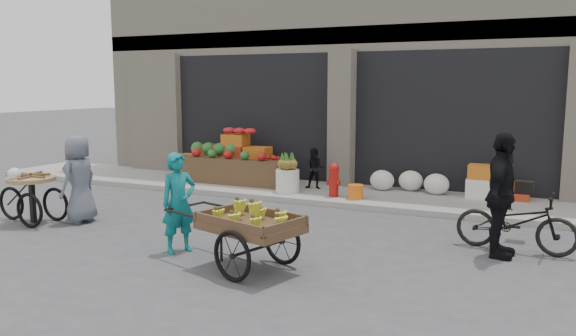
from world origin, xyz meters
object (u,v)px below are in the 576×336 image
at_px(orange_bucket, 356,192).
at_px(tricycle_cart, 32,192).
at_px(vendor_grey, 79,179).
at_px(bicycle, 516,222).
at_px(pineapple_bin, 288,181).
at_px(cyclist, 501,195).
at_px(fire_hydrant, 334,179).
at_px(seated_person, 315,169).
at_px(banana_cart, 248,220).
at_px(vendor_woman, 179,203).

height_order(orange_bucket, tricycle_cart, tricycle_cart).
relative_size(vendor_grey, bicycle, 0.92).
xyz_separation_m(pineapple_bin, cyclist, (4.59, -2.65, 0.53)).
xyz_separation_m(tricycle_cart, vendor_grey, (0.74, 0.41, 0.22)).
relative_size(fire_hydrant, vendor_grey, 0.45).
bearing_deg(seated_person, banana_cart, -87.24).
bearing_deg(cyclist, seated_person, 56.87).
xyz_separation_m(seated_person, vendor_grey, (-2.82, -4.24, 0.20)).
xyz_separation_m(seated_person, banana_cart, (1.19, -5.27, 0.10)).
xyz_separation_m(fire_hydrant, cyclist, (3.49, -2.60, 0.40)).
height_order(orange_bucket, vendor_woman, vendor_woman).
relative_size(fire_hydrant, cyclist, 0.39).
bearing_deg(fire_hydrant, bicycle, -30.80).
bearing_deg(vendor_grey, fire_hydrant, 132.04).
xyz_separation_m(orange_bucket, seated_person, (-1.20, 0.70, 0.31)).
xyz_separation_m(fire_hydrant, banana_cart, (0.49, -4.62, 0.18)).
xyz_separation_m(vendor_woman, cyclist, (4.31, 1.74, 0.16)).
relative_size(orange_bucket, tricycle_cart, 0.23).
distance_m(pineapple_bin, vendor_grey, 4.39).
relative_size(fire_hydrant, seated_person, 0.76).
height_order(banana_cart, bicycle, banana_cart).
distance_m(fire_hydrant, cyclist, 4.37).
bearing_deg(pineapple_bin, bicycle, -25.15).
height_order(fire_hydrant, seated_person, seated_person).
bearing_deg(bicycle, tricycle_cart, 107.41).
height_order(tricycle_cart, bicycle, tricycle_cart).
height_order(pineapple_bin, bicycle, bicycle).
relative_size(banana_cart, vendor_woman, 1.61).
relative_size(banana_cart, bicycle, 1.39).
bearing_deg(banana_cart, vendor_grey, -178.04).
relative_size(pineapple_bin, bicycle, 0.30).
relative_size(vendor_grey, cyclist, 0.87).
bearing_deg(vendor_woman, cyclist, -39.08).
bearing_deg(bicycle, pineapple_bin, 69.51).
relative_size(orange_bucket, bicycle, 0.19).
xyz_separation_m(vendor_grey, bicycle, (7.21, 1.39, -0.34)).
bearing_deg(seated_person, fire_hydrant, -52.88).
bearing_deg(fire_hydrant, banana_cart, -83.91).
xyz_separation_m(pineapple_bin, vendor_grey, (-2.42, -3.64, 0.42)).
height_order(pineapple_bin, seated_person, seated_person).
bearing_deg(orange_bucket, bicycle, -33.98).
height_order(fire_hydrant, vendor_woman, vendor_woman).
xyz_separation_m(fire_hydrant, vendor_woman, (-0.82, -4.33, 0.24)).
bearing_deg(cyclist, vendor_grey, 102.70).
height_order(pineapple_bin, tricycle_cart, tricycle_cart).
bearing_deg(vendor_grey, orange_bucket, 127.85).
bearing_deg(bicycle, orange_bucket, 60.69).
distance_m(banana_cart, vendor_woman, 1.34).
distance_m(orange_bucket, cyclist, 3.98).
bearing_deg(seated_person, vendor_woman, -101.38).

